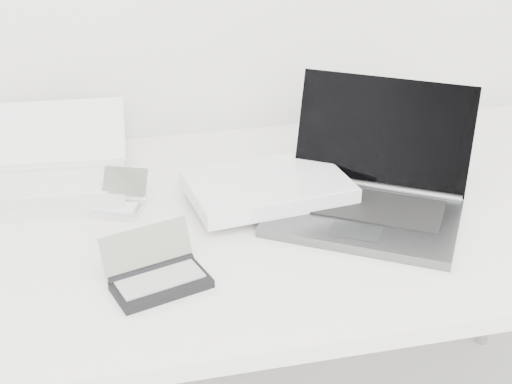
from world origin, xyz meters
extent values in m
cube|color=white|center=(0.00, 1.55, 0.71)|extent=(1.60, 0.80, 0.03)
cylinder|color=silver|center=(0.75, 1.90, 0.35)|extent=(0.04, 0.04, 0.70)
cube|color=#56595B|center=(0.16, 1.46, 0.74)|extent=(0.41, 0.37, 0.02)
cube|color=black|center=(0.18, 1.49, 0.75)|extent=(0.30, 0.25, 0.00)
cube|color=black|center=(0.24, 1.59, 0.85)|extent=(0.32, 0.24, 0.20)
cylinder|color=#56595B|center=(0.22, 1.56, 0.75)|extent=(0.29, 0.19, 0.02)
cube|color=#3C3F42|center=(0.12, 1.41, 0.75)|extent=(0.11, 0.10, 0.00)
cube|color=silver|center=(0.01, 1.58, 0.76)|extent=(0.32, 0.23, 0.03)
cube|color=silver|center=(0.01, 1.58, 0.78)|extent=(0.31, 0.23, 0.00)
cube|color=silver|center=(-0.39, 1.69, 0.74)|extent=(0.29, 0.21, 0.02)
cube|color=silver|center=(-0.39, 1.71, 0.75)|extent=(0.25, 0.13, 0.00)
cube|color=white|center=(-0.38, 1.86, 0.80)|extent=(0.28, 0.17, 0.10)
cylinder|color=silver|center=(-0.38, 1.78, 0.75)|extent=(0.27, 0.04, 0.02)
cube|color=silver|center=(-0.27, 1.60, 0.74)|extent=(0.10, 0.09, 0.01)
cube|color=silver|center=(-0.27, 1.60, 0.74)|extent=(0.08, 0.06, 0.00)
cube|color=gray|center=(-0.26, 1.65, 0.77)|extent=(0.09, 0.07, 0.05)
cylinder|color=silver|center=(-0.26, 1.63, 0.74)|extent=(0.08, 0.04, 0.01)
cube|color=black|center=(-0.22, 1.33, 0.74)|extent=(0.16, 0.12, 0.01)
cube|color=gray|center=(-0.22, 1.34, 0.75)|extent=(0.14, 0.09, 0.00)
cube|color=gray|center=(-0.24, 1.39, 0.78)|extent=(0.15, 0.07, 0.07)
cylinder|color=black|center=(-0.23, 1.37, 0.74)|extent=(0.14, 0.06, 0.02)
camera|label=1|loc=(-0.28, 0.40, 1.38)|focal=50.00mm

